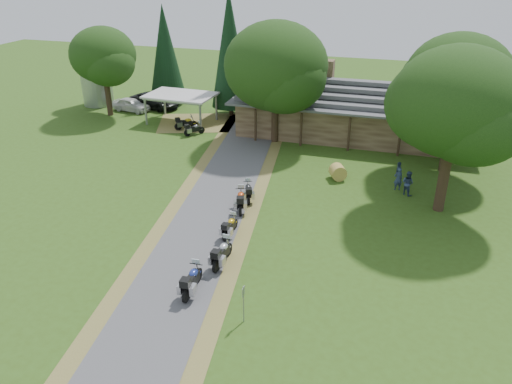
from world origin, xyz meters
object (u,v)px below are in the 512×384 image
(silo, at_px, (95,75))
(motorcycle_row_d, at_px, (241,199))
(motorcycle_row_e, at_px, (248,190))
(hay_bale, at_px, (338,172))
(car_white_sedan, at_px, (131,103))
(carport, at_px, (181,108))
(motorcycle_row_a, at_px, (192,279))
(lodge, at_px, (357,107))
(motorcycle_carport_a, at_px, (186,122))
(car_dark_suv, at_px, (154,97))
(motorcycle_row_c, at_px, (230,225))
(motorcycle_carport_b, at_px, (194,128))
(motorcycle_row_b, at_px, (222,252))

(silo, bearing_deg, motorcycle_row_d, -39.68)
(motorcycle_row_e, relative_size, hay_bale, 1.71)
(car_white_sedan, relative_size, motorcycle_row_d, 2.43)
(carport, bearing_deg, motorcycle_row_a, -61.67)
(lodge, xyz_separation_m, car_white_sedan, (-22.87, 0.34, -1.59))
(car_white_sedan, xyz_separation_m, motorcycle_carport_a, (7.78, -3.67, -0.20))
(hay_bale, bearing_deg, lodge, 90.30)
(car_dark_suv, xyz_separation_m, motorcycle_row_a, (16.52, -27.98, -0.43))
(car_dark_suv, relative_size, motorcycle_row_e, 3.18)
(silo, bearing_deg, carport, -15.46)
(motorcycle_row_a, height_order, motorcycle_row_c, motorcycle_row_a)
(motorcycle_carport_b, bearing_deg, motorcycle_row_e, -100.68)
(motorcycle_row_a, distance_m, motorcycle_row_e, 10.28)
(motorcycle_row_d, relative_size, motorcycle_carport_a, 1.10)
(hay_bale, bearing_deg, motorcycle_carport_b, 156.85)
(lodge, height_order, motorcycle_row_a, lodge)
(motorcycle_row_a, bearing_deg, motorcycle_row_c, -2.37)
(car_dark_suv, xyz_separation_m, motorcycle_carport_b, (7.44, -6.81, -0.55))
(motorcycle_row_b, distance_m, motorcycle_carport_b, 20.86)
(motorcycle_row_a, bearing_deg, motorcycle_row_d, 0.20)
(lodge, xyz_separation_m, motorcycle_row_c, (-4.70, -20.19, -1.83))
(carport, height_order, motorcycle_carport_a, carport)
(motorcycle_carport_b, bearing_deg, silo, 107.05)
(motorcycle_row_d, xyz_separation_m, hay_bale, (5.18, 6.53, -0.17))
(carport, xyz_separation_m, motorcycle_row_c, (11.62, -18.64, -0.75))
(carport, relative_size, car_dark_suv, 1.05)
(car_white_sedan, bearing_deg, motorcycle_row_a, -136.46)
(lodge, distance_m, motorcycle_row_a, 26.23)
(motorcycle_row_a, relative_size, motorcycle_row_e, 1.11)
(motorcycle_row_b, relative_size, motorcycle_carport_a, 1.08)
(silo, bearing_deg, motorcycle_carport_a, -21.47)
(carport, height_order, motorcycle_row_c, carport)
(lodge, bearing_deg, motorcycle_row_e, -108.26)
(car_white_sedan, bearing_deg, motorcycle_row_b, -132.69)
(carport, relative_size, motorcycle_row_a, 3.00)
(motorcycle_row_e, bearing_deg, hay_bale, -66.87)
(carport, height_order, motorcycle_row_b, carport)
(motorcycle_carport_b, bearing_deg, hay_bale, -72.11)
(motorcycle_row_a, relative_size, motorcycle_carport_b, 1.19)
(motorcycle_row_c, relative_size, motorcycle_row_e, 0.96)
(lodge, bearing_deg, motorcycle_carport_b, -161.49)
(car_white_sedan, bearing_deg, motorcycle_row_d, -125.76)
(motorcycle_row_b, bearing_deg, motorcycle_row_c, 14.12)
(motorcycle_row_d, height_order, motorcycle_carport_a, motorcycle_row_d)
(motorcycle_row_c, xyz_separation_m, motorcycle_row_d, (-0.43, 3.18, 0.10))
(car_white_sedan, height_order, motorcycle_row_b, car_white_sedan)
(motorcycle_row_e, bearing_deg, motorcycle_row_b, 166.65)
(lodge, distance_m, silo, 27.54)
(lodge, xyz_separation_m, motorcycle_row_d, (-5.13, -17.01, -1.73))
(carport, distance_m, motorcycle_row_c, 21.98)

